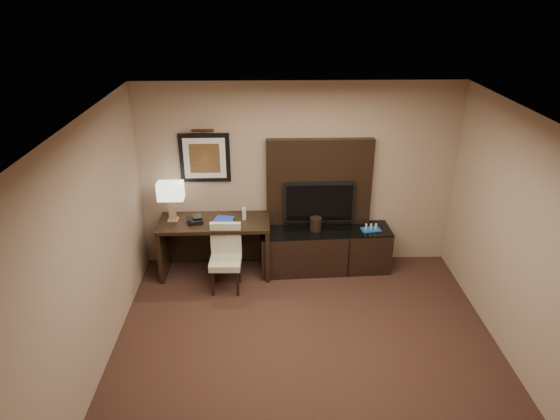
{
  "coord_description": "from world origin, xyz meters",
  "views": [
    {
      "loc": [
        -0.43,
        -4.14,
        3.89
      ],
      "look_at": [
        -0.27,
        1.8,
        1.15
      ],
      "focal_mm": 32.0,
      "sensor_mm": 36.0,
      "label": 1
    }
  ],
  "objects_px": {
    "desk_chair": "(226,261)",
    "desk_phone": "(195,219)",
    "tv": "(319,202)",
    "credenza": "(325,250)",
    "ice_bucket": "(316,224)",
    "desk": "(216,247)",
    "water_bottle": "(244,214)",
    "table_lamp": "(171,200)",
    "minibar_tray": "(371,227)"
  },
  "relations": [
    {
      "from": "tv",
      "to": "desk",
      "type": "bearing_deg",
      "value": -172.71
    },
    {
      "from": "table_lamp",
      "to": "water_bottle",
      "type": "xyz_separation_m",
      "value": [
        1.0,
        -0.0,
        -0.22
      ]
    },
    {
      "from": "table_lamp",
      "to": "desk_phone",
      "type": "xyz_separation_m",
      "value": [
        0.32,
        -0.09,
        -0.26
      ]
    },
    {
      "from": "credenza",
      "to": "desk_chair",
      "type": "distance_m",
      "value": 1.49
    },
    {
      "from": "water_bottle",
      "to": "tv",
      "type": "bearing_deg",
      "value": 7.79
    },
    {
      "from": "desk",
      "to": "desk_chair",
      "type": "distance_m",
      "value": 0.48
    },
    {
      "from": "desk",
      "to": "minibar_tray",
      "type": "height_order",
      "value": "desk"
    },
    {
      "from": "desk_phone",
      "to": "minibar_tray",
      "type": "xyz_separation_m",
      "value": [
        2.48,
        0.07,
        -0.19
      ]
    },
    {
      "from": "desk_chair",
      "to": "ice_bucket",
      "type": "xyz_separation_m",
      "value": [
        1.26,
        0.5,
        0.3
      ]
    },
    {
      "from": "credenza",
      "to": "tv",
      "type": "distance_m",
      "value": 0.72
    },
    {
      "from": "tv",
      "to": "minibar_tray",
      "type": "xyz_separation_m",
      "value": [
        0.74,
        -0.17,
        -0.33
      ]
    },
    {
      "from": "table_lamp",
      "to": "minibar_tray",
      "type": "relative_size",
      "value": 2.33
    },
    {
      "from": "table_lamp",
      "to": "ice_bucket",
      "type": "height_order",
      "value": "table_lamp"
    },
    {
      "from": "desk_phone",
      "to": "ice_bucket",
      "type": "relative_size",
      "value": 1.06
    },
    {
      "from": "water_bottle",
      "to": "ice_bucket",
      "type": "distance_m",
      "value": 1.03
    },
    {
      "from": "desk",
      "to": "tv",
      "type": "xyz_separation_m",
      "value": [
        1.49,
        0.19,
        0.61
      ]
    },
    {
      "from": "desk_phone",
      "to": "desk",
      "type": "bearing_deg",
      "value": -3.31
    },
    {
      "from": "tv",
      "to": "ice_bucket",
      "type": "relative_size",
      "value": 5.23
    },
    {
      "from": "tv",
      "to": "water_bottle",
      "type": "xyz_separation_m",
      "value": [
        -1.07,
        -0.15,
        -0.1
      ]
    },
    {
      "from": "desk",
      "to": "tv",
      "type": "relative_size",
      "value": 1.55
    },
    {
      "from": "desk",
      "to": "ice_bucket",
      "type": "bearing_deg",
      "value": 1.44
    },
    {
      "from": "credenza",
      "to": "ice_bucket",
      "type": "height_order",
      "value": "ice_bucket"
    },
    {
      "from": "tv",
      "to": "ice_bucket",
      "type": "xyz_separation_m",
      "value": [
        -0.05,
        -0.14,
        -0.28
      ]
    },
    {
      "from": "credenza",
      "to": "table_lamp",
      "type": "distance_m",
      "value": 2.3
    },
    {
      "from": "desk_phone",
      "to": "ice_bucket",
      "type": "bearing_deg",
      "value": -9.79
    },
    {
      "from": "desk",
      "to": "credenza",
      "type": "relative_size",
      "value": 0.83
    },
    {
      "from": "ice_bucket",
      "to": "credenza",
      "type": "bearing_deg",
      "value": -1.15
    },
    {
      "from": "desk",
      "to": "ice_bucket",
      "type": "relative_size",
      "value": 8.1
    },
    {
      "from": "desk",
      "to": "water_bottle",
      "type": "xyz_separation_m",
      "value": [
        0.42,
        0.04,
        0.5
      ]
    },
    {
      "from": "minibar_tray",
      "to": "desk_phone",
      "type": "bearing_deg",
      "value": -178.42
    },
    {
      "from": "desk_chair",
      "to": "table_lamp",
      "type": "xyz_separation_m",
      "value": [
        -0.75,
        0.49,
        0.7
      ]
    },
    {
      "from": "credenza",
      "to": "tv",
      "type": "height_order",
      "value": "tv"
    },
    {
      "from": "credenza",
      "to": "minibar_tray",
      "type": "bearing_deg",
      "value": -5.27
    },
    {
      "from": "desk_chair",
      "to": "table_lamp",
      "type": "height_order",
      "value": "table_lamp"
    },
    {
      "from": "desk_chair",
      "to": "desk_phone",
      "type": "xyz_separation_m",
      "value": [
        -0.43,
        0.4,
        0.44
      ]
    },
    {
      "from": "desk",
      "to": "desk_phone",
      "type": "relative_size",
      "value": 7.61
    },
    {
      "from": "desk_chair",
      "to": "water_bottle",
      "type": "bearing_deg",
      "value": 64.73
    },
    {
      "from": "tv",
      "to": "desk_chair",
      "type": "xyz_separation_m",
      "value": [
        -1.31,
        -0.64,
        -0.58
      ]
    },
    {
      "from": "desk_chair",
      "to": "credenza",
      "type": "bearing_deg",
      "value": 20.79
    },
    {
      "from": "table_lamp",
      "to": "ice_bucket",
      "type": "bearing_deg",
      "value": 0.17
    },
    {
      "from": "table_lamp",
      "to": "desk_phone",
      "type": "height_order",
      "value": "table_lamp"
    },
    {
      "from": "desk_phone",
      "to": "minibar_tray",
      "type": "bearing_deg",
      "value": -11.51
    },
    {
      "from": "tv",
      "to": "desk_phone",
      "type": "relative_size",
      "value": 4.92
    },
    {
      "from": "tv",
      "to": "desk_chair",
      "type": "relative_size",
      "value": 1.15
    },
    {
      "from": "desk",
      "to": "desk_chair",
      "type": "bearing_deg",
      "value": -69.44
    },
    {
      "from": "tv",
      "to": "desk_chair",
      "type": "height_order",
      "value": "tv"
    },
    {
      "from": "desk",
      "to": "minibar_tray",
      "type": "distance_m",
      "value": 2.24
    },
    {
      "from": "tv",
      "to": "desk_phone",
      "type": "xyz_separation_m",
      "value": [
        -1.74,
        -0.23,
        -0.14
      ]
    },
    {
      "from": "desk",
      "to": "tv",
      "type": "distance_m",
      "value": 1.62
    },
    {
      "from": "tv",
      "to": "table_lamp",
      "type": "relative_size",
      "value": 1.61
    }
  ]
}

